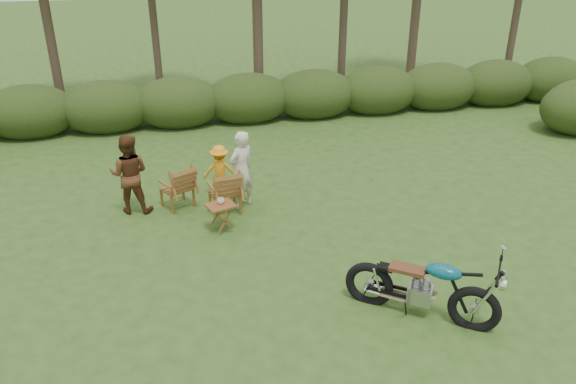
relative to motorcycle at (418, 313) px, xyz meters
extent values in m
plane|color=#264617|center=(-1.07, 0.62, 0.00)|extent=(80.00, 80.00, 0.00)
ellipsoid|color=#233413|center=(-7.07, 9.62, 0.63)|extent=(2.52, 1.68, 1.51)
ellipsoid|color=#233413|center=(-5.07, 9.62, 0.63)|extent=(2.52, 1.68, 1.51)
ellipsoid|color=#233413|center=(-3.07, 9.62, 0.63)|extent=(2.52, 1.68, 1.51)
ellipsoid|color=#233413|center=(-1.07, 9.62, 0.63)|extent=(2.52, 1.68, 1.51)
ellipsoid|color=#233413|center=(0.93, 9.62, 0.63)|extent=(2.52, 1.68, 1.51)
ellipsoid|color=#233413|center=(2.93, 9.62, 0.63)|extent=(2.52, 1.68, 1.51)
ellipsoid|color=#233413|center=(4.93, 9.62, 0.63)|extent=(2.52, 1.68, 1.51)
ellipsoid|color=#233413|center=(6.93, 9.62, 0.63)|extent=(2.52, 1.68, 1.51)
ellipsoid|color=#233413|center=(8.93, 9.62, 0.63)|extent=(2.52, 1.68, 1.51)
imported|color=beige|center=(-2.57, 3.21, 0.59)|extent=(0.16, 0.16, 0.11)
imported|color=beige|center=(-2.05, 4.08, 0.00)|extent=(0.71, 0.66, 1.63)
imported|color=#4E2B16|center=(-4.25, 4.35, 0.00)|extent=(0.90, 0.76, 1.63)
imported|color=orange|center=(-2.42, 4.75, 0.00)|extent=(0.76, 0.50, 1.11)
camera|label=1|loc=(-3.36, -6.20, 5.30)|focal=35.00mm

